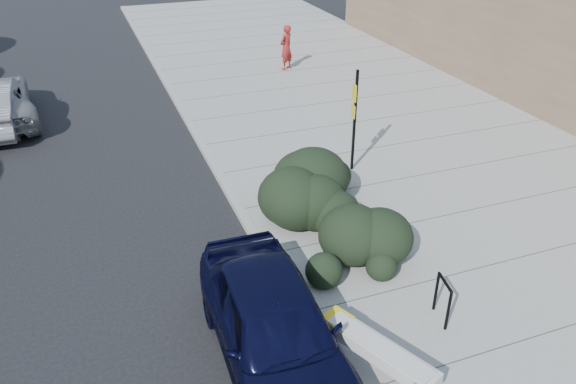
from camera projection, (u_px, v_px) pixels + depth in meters
name	position (u px, v px, depth m)	size (l,w,h in m)	color
ground	(301.00, 320.00, 10.47)	(120.00, 120.00, 0.00)	black
sidewalk_near	(417.00, 159.00, 16.23)	(11.20, 50.00, 0.15)	gray
curb_near	(230.00, 193.00, 14.50)	(0.22, 50.00, 0.17)	#9E9E99
bench	(377.00, 349.00, 8.92)	(1.27, 2.15, 0.65)	gray
bike_rack	(443.00, 296.00, 10.03)	(0.16, 0.59, 0.87)	black
sign_post	(354.00, 115.00, 14.76)	(0.13, 0.32, 2.81)	black
hedge	(331.00, 198.00, 12.57)	(2.12, 4.24, 1.59)	black
sedan_navy	(275.00, 327.00, 9.17)	(1.89, 4.69, 1.60)	black
pedestrian	(286.00, 47.00, 23.11)	(0.66, 0.44, 1.82)	maroon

